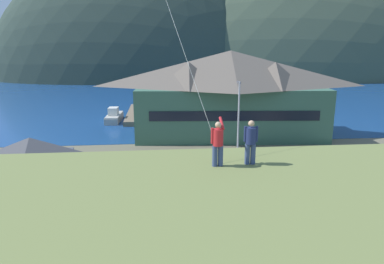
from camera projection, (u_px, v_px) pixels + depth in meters
ground_plane at (186, 217)px, 22.79m from camera, size 600.00×600.00×0.00m
parking_lot_pad at (181, 187)px, 27.62m from camera, size 40.00×20.00×0.10m
bay_water at (166, 94)px, 80.79m from camera, size 360.00×84.00×0.03m
far_hill_west_ridge at (144, 77)px, 127.05m from camera, size 104.60×56.29×85.65m
far_hill_east_peak at (296, 74)px, 138.04m from camera, size 126.01×72.82×91.94m
harbor_lodge at (230, 91)px, 42.49m from camera, size 24.26×12.09×10.35m
storage_shed_near_lot at (33, 168)px, 24.99m from camera, size 6.29×5.27×4.62m
wharf_dock at (138, 114)px, 55.71m from camera, size 3.20×15.44×0.70m
moored_boat_wharfside at (114, 117)px, 51.64m from camera, size 2.17×6.06×2.16m
parked_car_front_row_end at (174, 195)px, 23.63m from camera, size 4.29×2.24×1.82m
parked_car_mid_row_center at (278, 168)px, 28.92m from camera, size 4.33×2.33×1.82m
parked_car_back_row_right at (367, 164)px, 29.88m from camera, size 4.24×2.14×1.82m
parked_car_mid_row_near at (272, 193)px, 23.94m from camera, size 4.23×2.11×1.82m
parking_light_pole at (238, 117)px, 32.46m from camera, size 0.24×0.78×7.62m
person_kite_flyer at (218, 142)px, 13.25m from camera, size 0.52×0.67×1.86m
person_companion at (251, 141)px, 13.49m from camera, size 0.55×0.40×1.74m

